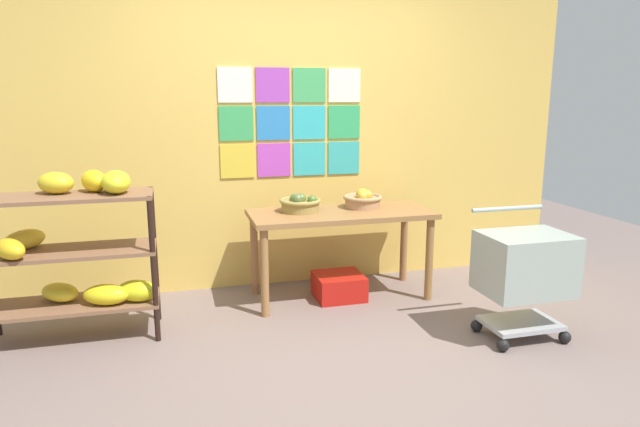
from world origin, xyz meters
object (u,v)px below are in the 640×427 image
object	(u,v)px
banana_shelf_unit	(76,246)
produce_crate_under_table	(339,286)
display_table	(341,223)
shopping_cart	(525,268)
fruit_basket_back_left	(363,200)
fruit_basket_right	(300,204)

from	to	relation	value
banana_shelf_unit	produce_crate_under_table	distance (m)	1.95
display_table	banana_shelf_unit	bearing A→B (deg)	-171.25
produce_crate_under_table	shopping_cart	world-z (taller)	shopping_cart
shopping_cart	banana_shelf_unit	bearing A→B (deg)	159.81
fruit_basket_back_left	fruit_basket_right	bearing A→B (deg)	-178.87
display_table	produce_crate_under_table	bearing A→B (deg)	-127.97
fruit_basket_back_left	fruit_basket_right	distance (m)	0.52
fruit_basket_back_left	shopping_cart	bearing A→B (deg)	-57.70
fruit_basket_back_left	shopping_cart	xyz separation A→B (m)	(0.72, -1.13, -0.28)
fruit_basket_back_left	display_table	bearing A→B (deg)	-157.15
fruit_basket_back_left	fruit_basket_right	world-z (taller)	fruit_basket_back_left
fruit_basket_back_left	fruit_basket_right	xyz separation A→B (m)	(-0.52, -0.01, -0.00)
fruit_basket_right	produce_crate_under_table	world-z (taller)	fruit_basket_right
display_table	fruit_basket_back_left	bearing A→B (deg)	22.85
display_table	fruit_basket_right	world-z (taller)	fruit_basket_right
shopping_cart	fruit_basket_back_left	bearing A→B (deg)	117.18
banana_shelf_unit	shopping_cart	world-z (taller)	banana_shelf_unit
produce_crate_under_table	fruit_basket_right	bearing A→B (deg)	160.18
produce_crate_under_table	fruit_basket_back_left	bearing A→B (deg)	26.14
banana_shelf_unit	produce_crate_under_table	xyz separation A→B (m)	(1.86, 0.26, -0.54)
banana_shelf_unit	fruit_basket_right	distance (m)	1.62
fruit_basket_right	produce_crate_under_table	xyz separation A→B (m)	(0.29, -0.10, -0.66)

